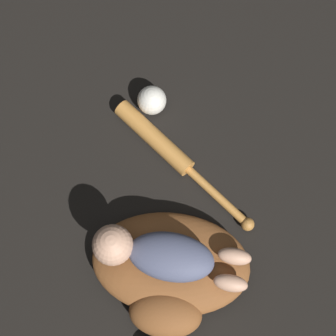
{
  "coord_description": "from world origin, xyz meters",
  "views": [
    {
      "loc": [
        -0.03,
        0.22,
        1.35
      ],
      "look_at": [
        -0.06,
        -0.24,
        0.07
      ],
      "focal_mm": 60.0,
      "sensor_mm": 36.0,
      "label": 1
    }
  ],
  "objects_px": {
    "baseball": "(152,100)",
    "baseball_glove": "(170,271)",
    "baseball_bat": "(167,150)",
    "baby_figure": "(158,254)"
  },
  "relations": [
    {
      "from": "baseball_bat",
      "to": "baseball",
      "type": "height_order",
      "value": "baseball"
    },
    {
      "from": "baseball_glove",
      "to": "baseball",
      "type": "height_order",
      "value": "baseball_glove"
    },
    {
      "from": "baby_figure",
      "to": "baseball",
      "type": "height_order",
      "value": "baby_figure"
    },
    {
      "from": "baseball_glove",
      "to": "baby_figure",
      "type": "xyz_separation_m",
      "value": [
        0.02,
        -0.03,
        0.08
      ]
    },
    {
      "from": "baseball_bat",
      "to": "baseball",
      "type": "xyz_separation_m",
      "value": [
        0.03,
        -0.14,
        0.02
      ]
    },
    {
      "from": "baseball_glove",
      "to": "baseball_bat",
      "type": "relative_size",
      "value": 1.11
    },
    {
      "from": "baseball_bat",
      "to": "baseball_glove",
      "type": "bearing_deg",
      "value": 87.35
    },
    {
      "from": "baby_figure",
      "to": "baseball",
      "type": "xyz_separation_m",
      "value": [
        -0.01,
        -0.42,
        -0.08
      ]
    },
    {
      "from": "baseball",
      "to": "baseball_glove",
      "type": "bearing_deg",
      "value": 92.23
    },
    {
      "from": "baseball_glove",
      "to": "baseball_bat",
      "type": "bearing_deg",
      "value": -92.65
    }
  ]
}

